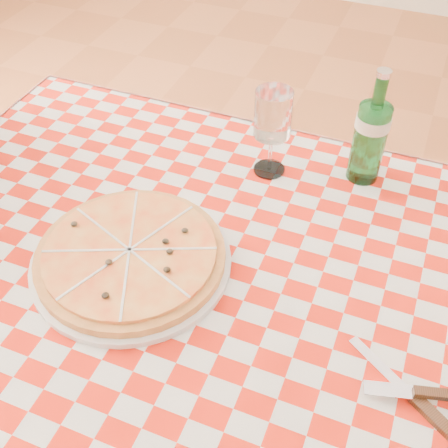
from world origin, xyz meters
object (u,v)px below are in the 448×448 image
object	(u,v)px
wine_glass	(272,133)
dining_table	(222,311)
pizza_plate	(130,255)
water_bottle	(372,127)

from	to	relation	value
wine_glass	dining_table	bearing A→B (deg)	-86.99
dining_table	pizza_plate	xyz separation A→B (m)	(-0.15, -0.03, 0.12)
dining_table	pizza_plate	distance (m)	0.20
dining_table	wine_glass	world-z (taller)	wine_glass
dining_table	water_bottle	distance (m)	0.44
dining_table	water_bottle	xyz separation A→B (m)	(0.16, 0.35, 0.22)
dining_table	pizza_plate	bearing A→B (deg)	-167.97
water_bottle	pizza_plate	bearing A→B (deg)	-129.74
wine_glass	water_bottle	bearing A→B (deg)	15.89
water_bottle	wine_glass	distance (m)	0.19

